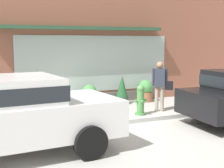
{
  "coord_description": "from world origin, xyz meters",
  "views": [
    {
      "loc": [
        -3.69,
        -8.26,
        2.26
      ],
      "look_at": [
        0.55,
        1.2,
        0.92
      ],
      "focal_mm": 53.43,
      "sensor_mm": 36.0,
      "label": 1
    }
  ],
  "objects_px": {
    "parked_car_white": "(0,112)",
    "potted_plant_by_entrance": "(146,90)",
    "potted_plant_trailing_edge": "(122,90)",
    "potted_plant_near_hydrant": "(89,96)",
    "fire_hydrant": "(141,100)",
    "potted_plant_window_right": "(38,92)",
    "pedestrian_with_handbag": "(160,83)"
  },
  "relations": [
    {
      "from": "pedestrian_with_handbag",
      "to": "potted_plant_trailing_edge",
      "type": "relative_size",
      "value": 1.57
    },
    {
      "from": "parked_car_white",
      "to": "fire_hydrant",
      "type": "bearing_deg",
      "value": 23.08
    },
    {
      "from": "pedestrian_with_handbag",
      "to": "parked_car_white",
      "type": "distance_m",
      "value": 5.7
    },
    {
      "from": "fire_hydrant",
      "to": "potted_plant_trailing_edge",
      "type": "xyz_separation_m",
      "value": [
        0.27,
        1.87,
        0.03
      ]
    },
    {
      "from": "potted_plant_trailing_edge",
      "to": "potted_plant_window_right",
      "type": "bearing_deg",
      "value": -172.85
    },
    {
      "from": "potted_plant_trailing_edge",
      "to": "fire_hydrant",
      "type": "bearing_deg",
      "value": -98.32
    },
    {
      "from": "pedestrian_with_handbag",
      "to": "potted_plant_by_entrance",
      "type": "bearing_deg",
      "value": 103.09
    },
    {
      "from": "potted_plant_trailing_edge",
      "to": "pedestrian_with_handbag",
      "type": "bearing_deg",
      "value": -71.52
    },
    {
      "from": "parked_car_white",
      "to": "potted_plant_window_right",
      "type": "xyz_separation_m",
      "value": [
        1.49,
        3.71,
        -0.22
      ]
    },
    {
      "from": "parked_car_white",
      "to": "potted_plant_near_hydrant",
      "type": "relative_size",
      "value": 6.08
    },
    {
      "from": "parked_car_white",
      "to": "potted_plant_window_right",
      "type": "bearing_deg",
      "value": 63.98
    },
    {
      "from": "pedestrian_with_handbag",
      "to": "potted_plant_by_entrance",
      "type": "relative_size",
      "value": 1.95
    },
    {
      "from": "parked_car_white",
      "to": "potted_plant_trailing_edge",
      "type": "distance_m",
      "value": 6.18
    },
    {
      "from": "potted_plant_trailing_edge",
      "to": "potted_plant_near_hydrant",
      "type": "bearing_deg",
      "value": 179.56
    },
    {
      "from": "potted_plant_trailing_edge",
      "to": "potted_plant_window_right",
      "type": "xyz_separation_m",
      "value": [
        -3.11,
        -0.39,
        0.19
      ]
    },
    {
      "from": "potted_plant_by_entrance",
      "to": "potted_plant_trailing_edge",
      "type": "bearing_deg",
      "value": -177.75
    },
    {
      "from": "parked_car_white",
      "to": "potted_plant_near_hydrant",
      "type": "xyz_separation_m",
      "value": [
        3.35,
        4.11,
        -0.52
      ]
    },
    {
      "from": "parked_car_white",
      "to": "potted_plant_by_entrance",
      "type": "height_order",
      "value": "parked_car_white"
    },
    {
      "from": "fire_hydrant",
      "to": "potted_plant_trailing_edge",
      "type": "height_order",
      "value": "potted_plant_trailing_edge"
    },
    {
      "from": "fire_hydrant",
      "to": "potted_plant_window_right",
      "type": "distance_m",
      "value": 3.21
    },
    {
      "from": "potted_plant_near_hydrant",
      "to": "potted_plant_trailing_edge",
      "type": "height_order",
      "value": "potted_plant_trailing_edge"
    },
    {
      "from": "pedestrian_with_handbag",
      "to": "potted_plant_trailing_edge",
      "type": "distance_m",
      "value": 1.82
    },
    {
      "from": "pedestrian_with_handbag",
      "to": "fire_hydrant",
      "type": "bearing_deg",
      "value": -138.4
    },
    {
      "from": "parked_car_white",
      "to": "potted_plant_trailing_edge",
      "type": "height_order",
      "value": "parked_car_white"
    },
    {
      "from": "pedestrian_with_handbag",
      "to": "potted_plant_near_hydrant",
      "type": "distance_m",
      "value": 2.53
    },
    {
      "from": "parked_car_white",
      "to": "potted_plant_near_hydrant",
      "type": "distance_m",
      "value": 5.33
    },
    {
      "from": "parked_car_white",
      "to": "potted_plant_near_hydrant",
      "type": "bearing_deg",
      "value": 46.66
    },
    {
      "from": "potted_plant_trailing_edge",
      "to": "potted_plant_by_entrance",
      "type": "bearing_deg",
      "value": 2.25
    },
    {
      "from": "pedestrian_with_handbag",
      "to": "potted_plant_window_right",
      "type": "distance_m",
      "value": 3.9
    },
    {
      "from": "potted_plant_near_hydrant",
      "to": "parked_car_white",
      "type": "bearing_deg",
      "value": -129.22
    },
    {
      "from": "fire_hydrant",
      "to": "pedestrian_with_handbag",
      "type": "bearing_deg",
      "value": 13.6
    },
    {
      "from": "potted_plant_by_entrance",
      "to": "potted_plant_window_right",
      "type": "xyz_separation_m",
      "value": [
        -4.13,
        -0.43,
        0.25
      ]
    }
  ]
}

